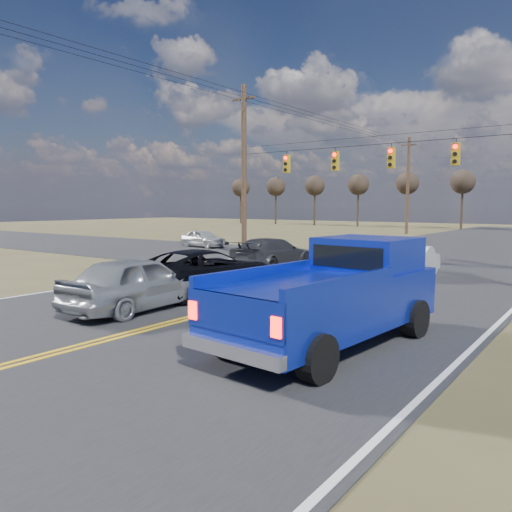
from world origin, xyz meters
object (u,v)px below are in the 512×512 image
Objects in this scene: silver_suv at (138,283)px; white_car_queue at (415,261)px; pickup_truck at (335,295)px; cross_car_west at (203,238)px; dgrey_car_queue at (272,253)px; black_suv at (205,271)px.

silver_suv is 12.37m from white_car_queue.
pickup_truck reaches higher than cross_car_west.
pickup_truck is 13.13m from dgrey_car_queue.
dgrey_car_queue is at bearing -80.30° from silver_suv.
silver_suv is 21.52m from cross_car_west.
silver_suv is (-6.29, -0.06, -0.31)m from pickup_truck.
dgrey_car_queue is at bearing 7.57° from white_car_queue.
pickup_truck is 6.30m from silver_suv.
silver_suv is at bearing 100.56° from dgrey_car_queue.
dgrey_car_queue is at bearing -115.93° from cross_car_west.
silver_suv reaches higher than dgrey_car_queue.
pickup_truck is 11.79m from white_car_queue.
white_car_queue is 1.06× the size of cross_car_west.
cross_car_west is at bearing -34.96° from dgrey_car_queue.
black_suv reaches higher than dgrey_car_queue.
pickup_truck is 1.56× the size of white_car_queue.
white_car_queue is at bearing -167.86° from dgrey_car_queue.
silver_suv is at bearing 64.00° from white_car_queue.
black_suv is 9.56m from white_car_queue.
silver_suv is 0.92× the size of dgrey_car_queue.
silver_suv reaches higher than black_suv.
dgrey_car_queue is (-1.91, 6.88, -0.03)m from black_suv.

